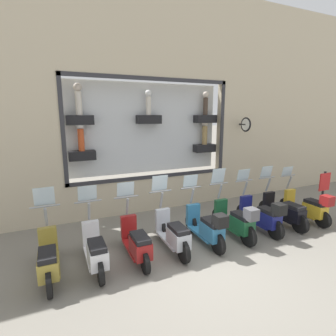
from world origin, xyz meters
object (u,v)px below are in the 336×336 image
at_px(scooter_black_1, 285,211).
at_px(scooter_teal_4, 207,227).
at_px(scooter_green_3, 236,220).
at_px(scooter_red_6, 137,242).
at_px(shop_sign_post, 323,193).
at_px(scooter_olive_8, 48,259).
at_px(scooter_navy_2, 263,215).
at_px(scooter_yellow_0, 308,207).
at_px(scooter_silver_5, 173,234).
at_px(scooter_white_7, 95,250).

height_order(scooter_black_1, scooter_teal_4, scooter_black_1).
distance_m(scooter_green_3, scooter_red_6, 2.69).
distance_m(scooter_green_3, shop_sign_post, 3.37).
bearing_deg(scooter_teal_4, scooter_red_6, 88.23).
distance_m(scooter_teal_4, shop_sign_post, 4.27).
height_order(scooter_olive_8, shop_sign_post, scooter_olive_8).
xyz_separation_m(scooter_navy_2, scooter_teal_4, (-0.00, 1.79, -0.00)).
distance_m(scooter_green_3, scooter_teal_4, 0.89).
xyz_separation_m(scooter_yellow_0, scooter_black_1, (0.07, 0.89, -0.02)).
height_order(scooter_yellow_0, scooter_navy_2, scooter_navy_2).
xyz_separation_m(scooter_navy_2, scooter_green_3, (0.01, 0.89, 0.01)).
bearing_deg(scooter_teal_4, scooter_black_1, -88.67).
relative_size(scooter_silver_5, shop_sign_post, 1.22).
xyz_separation_m(scooter_green_3, scooter_teal_4, (-0.01, 0.89, -0.01)).
bearing_deg(scooter_teal_4, scooter_white_7, 88.76).
xyz_separation_m(scooter_black_1, scooter_white_7, (-0.00, 5.37, -0.02)).
bearing_deg(scooter_navy_2, scooter_olive_8, 89.36).
distance_m(scooter_navy_2, shop_sign_post, 2.48).
xyz_separation_m(scooter_yellow_0, scooter_navy_2, (0.01, 1.79, 0.01)).
height_order(scooter_navy_2, scooter_green_3, scooter_green_3).
bearing_deg(scooter_red_6, scooter_navy_2, -90.86).
bearing_deg(shop_sign_post, scooter_green_3, 90.88).
xyz_separation_m(scooter_navy_2, scooter_white_7, (0.06, 4.47, -0.05)).
distance_m(scooter_silver_5, scooter_olive_8, 2.68).
distance_m(scooter_silver_5, scooter_white_7, 1.79).
distance_m(scooter_black_1, scooter_silver_5, 3.58).
distance_m(scooter_black_1, scooter_teal_4, 2.69).
xyz_separation_m(scooter_teal_4, scooter_silver_5, (0.06, 0.89, -0.04)).
bearing_deg(scooter_navy_2, scooter_white_7, 89.28).
xyz_separation_m(scooter_yellow_0, scooter_white_7, (0.06, 6.26, -0.04)).
distance_m(scooter_black_1, scooter_red_6, 4.47).
bearing_deg(scooter_olive_8, scooter_black_1, -89.99).
height_order(scooter_teal_4, shop_sign_post, scooter_teal_4).
height_order(scooter_white_7, shop_sign_post, scooter_white_7).
xyz_separation_m(scooter_yellow_0, shop_sign_post, (0.06, -0.68, 0.32)).
relative_size(scooter_teal_4, scooter_white_7, 1.00).
bearing_deg(scooter_black_1, scooter_olive_8, 90.01).
xyz_separation_m(scooter_green_3, scooter_olive_8, (0.06, 4.47, -0.05)).
height_order(scooter_green_3, shop_sign_post, scooter_green_3).
relative_size(scooter_white_7, scooter_olive_8, 1.00).
relative_size(scooter_yellow_0, shop_sign_post, 1.21).
height_order(scooter_silver_5, shop_sign_post, scooter_silver_5).
relative_size(scooter_red_6, scooter_olive_8, 0.99).
bearing_deg(scooter_red_6, scooter_teal_4, -91.77).
bearing_deg(scooter_black_1, scooter_silver_5, 89.99).
bearing_deg(scooter_navy_2, shop_sign_post, -88.68).
bearing_deg(scooter_white_7, scooter_olive_8, 89.75).
xyz_separation_m(scooter_green_3, scooter_white_7, (0.05, 3.58, -0.06)).
distance_m(scooter_navy_2, scooter_silver_5, 2.69).
relative_size(scooter_green_3, scooter_red_6, 1.01).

